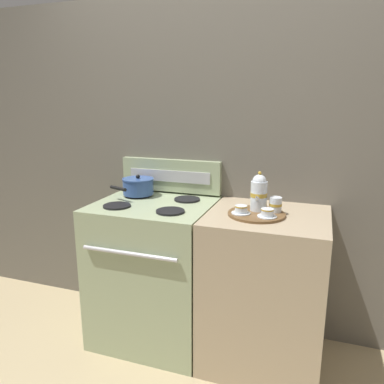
{
  "coord_description": "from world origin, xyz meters",
  "views": [
    {
      "loc": [
        0.62,
        -2.04,
        1.54
      ],
      "look_at": [
        -0.1,
        0.05,
        1.0
      ],
      "focal_mm": 35.0,
      "sensor_mm": 36.0,
      "label": 1
    }
  ],
  "objects_px": {
    "teacup_left": "(241,210)",
    "creamer_jug": "(276,205)",
    "teacup_right": "(267,213)",
    "saucepan": "(138,186)",
    "teapot": "(259,193)",
    "serving_tray": "(256,214)",
    "stove": "(155,271)"
  },
  "relations": [
    {
      "from": "stove",
      "to": "serving_tray",
      "type": "bearing_deg",
      "value": -3.18
    },
    {
      "from": "serving_tray",
      "to": "teacup_right",
      "type": "relative_size",
      "value": 3.03
    },
    {
      "from": "stove",
      "to": "teacup_left",
      "type": "bearing_deg",
      "value": -7.71
    },
    {
      "from": "teacup_left",
      "to": "teacup_right",
      "type": "distance_m",
      "value": 0.15
    },
    {
      "from": "saucepan",
      "to": "stove",
      "type": "bearing_deg",
      "value": -38.54
    },
    {
      "from": "teapot",
      "to": "creamer_jug",
      "type": "relative_size",
      "value": 2.68
    },
    {
      "from": "stove",
      "to": "teacup_right",
      "type": "relative_size",
      "value": 8.84
    },
    {
      "from": "saucepan",
      "to": "serving_tray",
      "type": "distance_m",
      "value": 0.84
    },
    {
      "from": "teapot",
      "to": "creamer_jug",
      "type": "xyz_separation_m",
      "value": [
        0.1,
        0.0,
        -0.06
      ]
    },
    {
      "from": "creamer_jug",
      "to": "teacup_right",
      "type": "bearing_deg",
      "value": -104.46
    },
    {
      "from": "serving_tray",
      "to": "teacup_left",
      "type": "xyz_separation_m",
      "value": [
        -0.08,
        -0.04,
        0.03
      ]
    },
    {
      "from": "stove",
      "to": "teacup_left",
      "type": "xyz_separation_m",
      "value": [
        0.57,
        -0.08,
        0.49
      ]
    },
    {
      "from": "teacup_left",
      "to": "creamer_jug",
      "type": "distance_m",
      "value": 0.2
    },
    {
      "from": "teacup_left",
      "to": "creamer_jug",
      "type": "height_order",
      "value": "creamer_jug"
    },
    {
      "from": "stove",
      "to": "serving_tray",
      "type": "height_order",
      "value": "serving_tray"
    },
    {
      "from": "teacup_left",
      "to": "teacup_right",
      "type": "bearing_deg",
      "value": -5.8
    },
    {
      "from": "stove",
      "to": "saucepan",
      "type": "bearing_deg",
      "value": 141.46
    },
    {
      "from": "saucepan",
      "to": "teacup_right",
      "type": "distance_m",
      "value": 0.92
    },
    {
      "from": "teapot",
      "to": "teacup_right",
      "type": "relative_size",
      "value": 2.14
    },
    {
      "from": "saucepan",
      "to": "teacup_left",
      "type": "bearing_deg",
      "value": -16.19
    },
    {
      "from": "stove",
      "to": "saucepan",
      "type": "xyz_separation_m",
      "value": [
        -0.17,
        0.14,
        0.52
      ]
    },
    {
      "from": "saucepan",
      "to": "creamer_jug",
      "type": "relative_size",
      "value": 3.52
    },
    {
      "from": "stove",
      "to": "saucepan",
      "type": "relative_size",
      "value": 3.13
    },
    {
      "from": "teapot",
      "to": "creamer_jug",
      "type": "height_order",
      "value": "teapot"
    },
    {
      "from": "serving_tray",
      "to": "creamer_jug",
      "type": "height_order",
      "value": "creamer_jug"
    },
    {
      "from": "teapot",
      "to": "teacup_right",
      "type": "height_order",
      "value": "teapot"
    },
    {
      "from": "saucepan",
      "to": "teapot",
      "type": "distance_m",
      "value": 0.83
    },
    {
      "from": "saucepan",
      "to": "teapot",
      "type": "height_order",
      "value": "teapot"
    },
    {
      "from": "teacup_right",
      "to": "creamer_jug",
      "type": "relative_size",
      "value": 1.25
    },
    {
      "from": "teacup_left",
      "to": "creamer_jug",
      "type": "relative_size",
      "value": 1.25
    },
    {
      "from": "teapot",
      "to": "saucepan",
      "type": "bearing_deg",
      "value": 171.52
    },
    {
      "from": "stove",
      "to": "serving_tray",
      "type": "distance_m",
      "value": 0.8
    }
  ]
}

